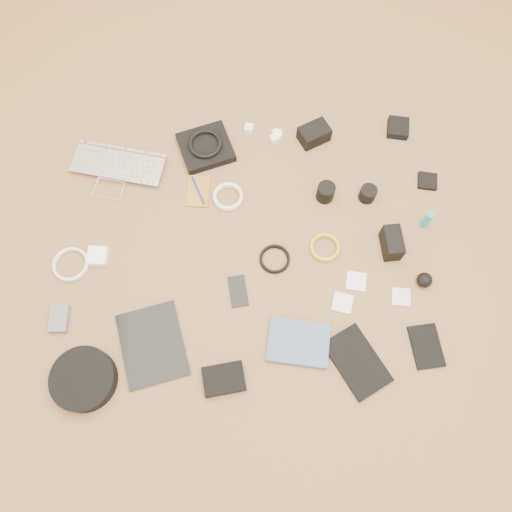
{
  "coord_description": "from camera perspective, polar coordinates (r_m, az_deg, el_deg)",
  "views": [
    {
      "loc": [
        -0.05,
        -0.66,
        1.64
      ],
      "look_at": [
        0.03,
        -0.02,
        0.02
      ],
      "focal_mm": 35.0,
      "sensor_mm": 36.0,
      "label": 1
    }
  ],
  "objects": [
    {
      "name": "cable_yellow",
      "position": [
        1.78,
        7.86,
        0.9
      ],
      "size": [
        0.12,
        0.12,
        0.01
      ],
      "primitive_type": "torus",
      "rotation": [
        0.0,
        0.0,
        -0.13
      ],
      "color": "gold",
      "rests_on": "ground"
    },
    {
      "name": "paperback",
      "position": [
        1.65,
        4.6,
        -12.36
      ],
      "size": [
        0.23,
        0.19,
        0.02
      ],
      "primitive_type": "imported",
      "rotation": [
        0.0,
        0.0,
        1.32
      ],
      "color": "#455675",
      "rests_on": "ground"
    },
    {
      "name": "flash",
      "position": [
        1.8,
        15.26,
        1.46
      ],
      "size": [
        0.06,
        0.11,
        0.08
      ],
      "primitive_type": "cube",
      "rotation": [
        0.0,
        0.0,
        -0.03
      ],
      "color": "black",
      "rests_on": "ground"
    },
    {
      "name": "filter_case_mid",
      "position": [
        1.76,
        11.37,
        -2.87
      ],
      "size": [
        0.08,
        0.08,
        0.01
      ],
      "primitive_type": "cube",
      "rotation": [
        0.0,
        0.0,
        -0.27
      ],
      "color": "silver",
      "rests_on": "ground"
    },
    {
      "name": "pen_blue",
      "position": [
        1.87,
        -6.65,
        7.47
      ],
      "size": [
        0.04,
        0.12,
        0.01
      ],
      "primitive_type": "cylinder",
      "rotation": [
        1.57,
        0.0,
        0.29
      ],
      "color": "#131D9F",
      "rests_on": "notebook_olive"
    },
    {
      "name": "lens_cleaner",
      "position": [
        1.87,
        18.95,
        3.91
      ],
      "size": [
        0.03,
        0.03,
        0.09
      ],
      "primitive_type": "cylinder",
      "rotation": [
        0.0,
        0.0,
        -0.26
      ],
      "color": "teal",
      "rests_on": "ground"
    },
    {
      "name": "charger_b",
      "position": [
        1.98,
        2.09,
        13.21
      ],
      "size": [
        0.04,
        0.04,
        0.03
      ],
      "primitive_type": "cube",
      "rotation": [
        0.0,
        0.0,
        0.31
      ],
      "color": "white",
      "rests_on": "ground"
    },
    {
      "name": "headphones",
      "position": [
        1.94,
        -5.84,
        12.65
      ],
      "size": [
        0.17,
        0.17,
        0.02
      ],
      "primitive_type": "torus",
      "rotation": [
        0.0,
        0.0,
        -0.35
      ],
      "color": "black",
      "rests_on": "headphone_pouch"
    },
    {
      "name": "charger_c",
      "position": [
        2.0,
        2.27,
        13.85
      ],
      "size": [
        0.03,
        0.03,
        0.02
      ],
      "primitive_type": "cube",
      "rotation": [
        0.0,
        0.0,
        0.3
      ],
      "color": "white",
      "rests_on": "ground"
    },
    {
      "name": "power_brick",
      "position": [
        1.83,
        -17.64,
        -0.02
      ],
      "size": [
        0.08,
        0.08,
        0.03
      ],
      "primitive_type": "cube",
      "rotation": [
        0.0,
        0.0,
        -0.16
      ],
      "color": "white",
      "rests_on": "ground"
    },
    {
      "name": "tablet",
      "position": [
        1.7,
        -11.75,
        -9.88
      ],
      "size": [
        0.24,
        0.29,
        0.01
      ],
      "primitive_type": "cube",
      "rotation": [
        0.0,
        0.0,
        0.16
      ],
      "color": "black",
      "rests_on": "ground"
    },
    {
      "name": "dslr_camera",
      "position": [
        1.98,
        6.65,
        13.68
      ],
      "size": [
        0.13,
        0.11,
        0.06
      ],
      "primitive_type": "cube",
      "rotation": [
        0.0,
        0.0,
        0.36
      ],
      "color": "black",
      "rests_on": "ground"
    },
    {
      "name": "cable_white_a",
      "position": [
        1.85,
        -3.2,
        6.69
      ],
      "size": [
        0.13,
        0.13,
        0.01
      ],
      "primitive_type": "torus",
      "rotation": [
        0.0,
        0.0,
        0.13
      ],
      "color": "white",
      "rests_on": "ground"
    },
    {
      "name": "headphone_case",
      "position": [
        1.71,
        -19.09,
        -13.17
      ],
      "size": [
        0.26,
        0.26,
        0.06
      ],
      "primitive_type": "cylinder",
      "rotation": [
        0.0,
        0.0,
        -0.33
      ],
      "color": "black",
      "rests_on": "ground"
    },
    {
      "name": "air_blower",
      "position": [
        1.8,
        18.7,
        -2.62
      ],
      "size": [
        0.06,
        0.06,
        0.05
      ],
      "primitive_type": "sphere",
      "rotation": [
        0.0,
        0.0,
        -0.22
      ],
      "color": "black",
      "rests_on": "ground"
    },
    {
      "name": "phone",
      "position": [
        1.71,
        -2.06,
        -4.03
      ],
      "size": [
        0.06,
        0.11,
        0.01
      ],
      "primitive_type": "cube",
      "rotation": [
        0.0,
        0.0,
        0.05
      ],
      "color": "black",
      "rests_on": "ground"
    },
    {
      "name": "laptop",
      "position": [
        1.96,
        -15.85,
        8.81
      ],
      "size": [
        0.41,
        0.34,
        0.03
      ],
      "primitive_type": "imported",
      "rotation": [
        0.0,
        0.0,
        -0.32
      ],
      "color": "silver",
      "rests_on": "ground"
    },
    {
      "name": "lens_b",
      "position": [
        1.88,
        12.65,
        6.96
      ],
      "size": [
        0.07,
        0.07,
        0.06
      ],
      "primitive_type": "cylinder",
      "rotation": [
        0.0,
        0.0,
        0.25
      ],
      "color": "black",
      "rests_on": "ground"
    },
    {
      "name": "lens_pouch",
      "position": [
        2.08,
        15.92,
        13.91
      ],
      "size": [
        0.1,
        0.11,
        0.03
      ],
      "primitive_type": "cube",
      "rotation": [
        0.0,
        0.0,
        -0.26
      ],
      "color": "black",
      "rests_on": "ground"
    },
    {
      "name": "battery_charger",
      "position": [
        1.8,
        -21.55,
        -6.71
      ],
      "size": [
        0.07,
        0.1,
        0.03
      ],
      "primitive_type": "cube",
      "rotation": [
        0.0,
        0.0,
        -0.1
      ],
      "color": "slate",
      "rests_on": "ground"
    },
    {
      "name": "cable_white_b",
      "position": [
        1.86,
        -20.37,
        -0.94
      ],
      "size": [
        0.16,
        0.16,
        0.01
      ],
      "primitive_type": "torus",
      "rotation": [
        0.0,
        0.0,
        -0.37
      ],
      "color": "white",
      "rests_on": "ground"
    },
    {
      "name": "charger_a",
      "position": [
        2.0,
        -0.82,
        14.34
      ],
      "size": [
        0.04,
        0.04,
        0.03
      ],
      "primitive_type": "cube",
      "rotation": [
        0.0,
        0.0,
        -0.44
      ],
      "color": "white",
      "rests_on": "ground"
    },
    {
      "name": "filter_case_right",
      "position": [
        1.78,
        16.26,
        -4.52
      ],
      "size": [
        0.07,
        0.07,
        0.01
      ],
      "primitive_type": "cube",
      "rotation": [
        0.0,
        0.0,
        -0.22
      ],
      "color": "silver",
      "rests_on": "ground"
    },
    {
      "name": "notebook_black_a",
      "position": [
        1.69,
        11.48,
        -11.76
      ],
      "size": [
        0.21,
        0.25,
        0.02
      ],
      "primitive_type": "cube",
      "rotation": [
        0.0,
        0.0,
        0.42
      ],
      "color": "black",
      "rests_on": "ground"
    },
    {
      "name": "lens_a",
      "position": [
        1.85,
        7.97,
        7.24
      ],
      "size": [
        0.07,
        0.07,
        0.07
      ],
      "primitive_type": "cylinder",
      "rotation": [
        0.0,
        0.0,
        -0.02
      ],
      "color": "black",
      "rests_on": "ground"
    },
    {
      "name": "notebook_black_b",
      "position": [
        1.76,
        18.87,
        -9.74
      ],
      "size": [
        0.1,
        0.15,
        0.01
      ],
      "primitive_type": "cube",
      "rotation": [
        0.0,
        0.0,
        0.02
      ],
      "color": "black",
      "rests_on": "ground"
    },
    {
      "name": "notebook_olive",
      "position": [
        1.88,
        -6.62,
        7.37
      ],
      "size": [
        0.1,
        0.14,
        0.01
      ],
      "primitive_type": "cube",
      "rotation": [
        0.0,
        0.0,
        -0.17
      ],
      "color": "olive",
      "rests_on": "ground"
    },
    {
      "name": "cable_black",
      "position": [
        1.75,
        2.14,
        -0.4
      ],
      "size": [
        0.12,
        0.12,
        0.01
      ],
      "primitive_type": "torus",
      "rotation": [
        0.0,
        0.0,
        -0.12
      ],
      "color": "black",
      "rests_on": "ground"
    },
    {
      "name": "headphone_pouch",
      "position": [
        1.96,
        -5.77,
        12.24
      ],
      "size": [
        0.22,
        0.22,
        0.03
      ],
      "primitive_type": "cube",
      "rotation": [
        0.0,
        0.0,
        0.23
      ],
      "color": "black",
      "rests_on": "ground"
    },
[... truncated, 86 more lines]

